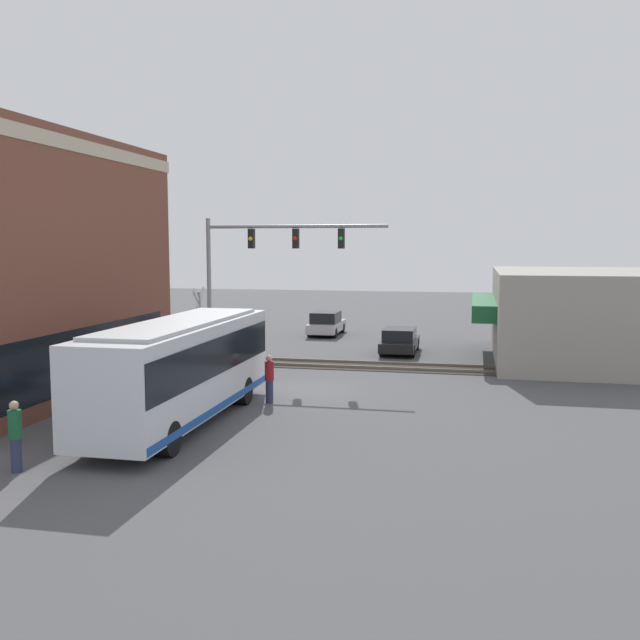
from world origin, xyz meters
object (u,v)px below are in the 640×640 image
object	(u,v)px
pedestrian_by_lamp	(15,436)
pedestrian_near_bus	(269,378)
city_bus	(181,367)
parked_car_black	(400,342)
crossing_signal	(199,319)
parked_car_silver	(326,324)

from	to	relation	value
pedestrian_by_lamp	pedestrian_near_bus	xyz separation A→B (m)	(9.11, -4.10, -0.05)
pedestrian_by_lamp	pedestrian_near_bus	size ratio (longest dim) A/B	1.05
city_bus	parked_car_black	distance (m)	17.38
crossing_signal	parked_car_black	bearing A→B (deg)	-53.86
parked_car_silver	parked_car_black	bearing A→B (deg)	-140.91
crossing_signal	parked_car_silver	distance (m)	13.60
parked_car_black	parked_car_silver	world-z (taller)	parked_car_silver
parked_car_black	parked_car_silver	bearing A→B (deg)	39.09
parked_car_black	pedestrian_near_bus	world-z (taller)	pedestrian_near_bus
city_bus	pedestrian_near_bus	world-z (taller)	city_bus
parked_car_black	crossing_signal	bearing A→B (deg)	126.14
city_bus	crossing_signal	xyz separation A→B (m)	(10.05, 3.39, 0.43)
city_bus	parked_car_silver	size ratio (longest dim) A/B	2.48
parked_car_silver	city_bus	bearing A→B (deg)	180.00
city_bus	crossing_signal	bearing A→B (deg)	18.65
city_bus	pedestrian_by_lamp	world-z (taller)	city_bus
crossing_signal	parked_car_silver	size ratio (longest dim) A/B	0.89
crossing_signal	pedestrian_by_lamp	world-z (taller)	crossing_signal
pedestrian_by_lamp	crossing_signal	bearing A→B (deg)	4.50
crossing_signal	pedestrian_near_bus	xyz separation A→B (m)	(-6.51, -5.33, -1.39)
pedestrian_by_lamp	parked_car_black	bearing A→B (deg)	-18.94
crossing_signal	pedestrian_by_lamp	xyz separation A→B (m)	(-15.62, -1.23, -1.34)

